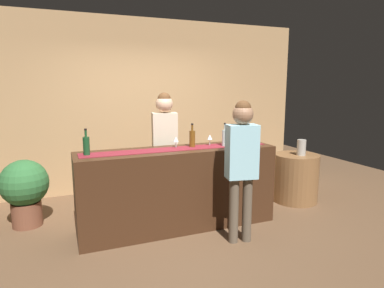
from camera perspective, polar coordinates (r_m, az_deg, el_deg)
name	(u,v)px	position (r m, az deg, el deg)	size (l,w,h in m)	color
ground_plane	(178,226)	(4.42, -2.32, -13.84)	(10.00, 10.00, 0.00)	brown
back_wall	(141,105)	(5.88, -8.73, 6.60)	(6.00, 0.12, 2.90)	tan
bar_counter	(178,188)	(4.24, -2.37, -7.58)	(2.47, 0.60, 1.01)	#3D2314
counter_runner_cloth	(178,149)	(4.12, -2.42, -0.81)	(2.35, 0.28, 0.01)	maroon
wine_bottle_clear	(225,138)	(4.30, 5.63, 1.10)	(0.07, 0.07, 0.30)	#B2C6C1
wine_bottle_green	(86,145)	(3.91, -17.60, -0.23)	(0.07, 0.07, 0.30)	#194723
wine_bottle_amber	(192,138)	(4.22, 0.04, 0.97)	(0.07, 0.07, 0.30)	brown
wine_glass_near_customer	(244,137)	(4.45, 8.94, 1.24)	(0.07, 0.07, 0.14)	silver
wine_glass_mid_counter	(176,140)	(4.17, -2.78, 0.75)	(0.07, 0.07, 0.14)	silver
wine_glass_far_end	(210,137)	(4.34, 3.06, 1.12)	(0.07, 0.07, 0.14)	silver
bartender	(165,139)	(4.66, -4.68, 0.81)	(0.37, 0.25, 1.69)	#26262B
customer_sipping	(242,157)	(3.75, 8.49, -2.26)	(0.37, 0.26, 1.63)	brown
round_side_table	(296,178)	(5.45, 17.29, -5.53)	(0.68, 0.68, 0.74)	brown
vase_on_side_table	(301,147)	(5.31, 18.19, -0.57)	(0.13, 0.13, 0.24)	#A8A399
potted_plant_tall	(25,188)	(4.76, -26.68, -6.77)	(0.59, 0.59, 0.87)	brown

